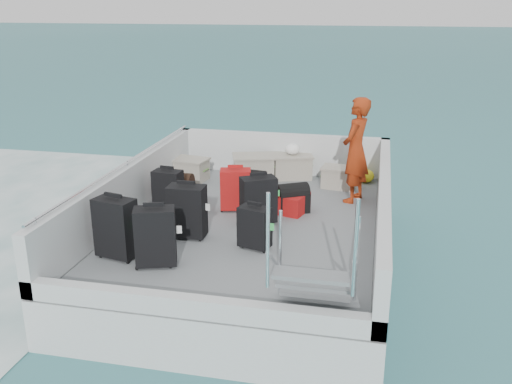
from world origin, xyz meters
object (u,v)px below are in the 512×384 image
suitcase_5 (236,190)px  passenger (356,150)px  crate_3 (339,178)px  suitcase_3 (155,238)px  suitcase_0 (116,229)px  crate_0 (190,170)px  suitcase_7 (258,201)px  suitcase_4 (187,212)px  suitcase_6 (255,228)px  suitcase_2 (168,190)px  suitcase_8 (283,201)px  crate_1 (254,168)px  crate_2 (292,167)px

suitcase_5 → passenger: bearing=12.2°
crate_3 → suitcase_3: bearing=-118.5°
suitcase_0 → crate_0: size_ratio=1.29×
suitcase_7 → crate_0: suitcase_7 is taller
suitcase_4 → suitcase_6: (0.90, -0.15, -0.08)m
suitcase_6 → suitcase_5: bearing=130.2°
suitcase_3 → crate_3: suitcase_3 is taller
suitcase_3 → crate_3: 3.76m
suitcase_0 → suitcase_6: size_ratio=1.37×
suitcase_2 → crate_0: size_ratio=1.04×
suitcase_7 → crate_0: bearing=102.6°
suitcase_2 → suitcase_4: suitcase_4 is taller
suitcase_0 → suitcase_7: suitcase_0 is taller
suitcase_3 → passenger: 3.43m
suitcase_6 → passenger: bearing=78.3°
suitcase_3 → passenger: bearing=34.2°
suitcase_8 → crate_1: size_ratio=1.05×
suitcase_3 → suitcase_6: size_ratio=1.31×
suitcase_3 → crate_0: bearing=83.3°
suitcase_6 → crate_2: 2.97m
suitcase_3 → suitcase_4: size_ratio=1.01×
suitcase_0 → suitcase_2: suitcase_0 is taller
suitcase_0 → suitcase_3: (0.53, -0.11, -0.02)m
suitcase_5 → crate_0: 1.66m
suitcase_6 → crate_1: bearing=119.1°
suitcase_2 → suitcase_4: (0.59, -0.89, 0.05)m
suitcase_3 → crate_2: 3.81m
suitcase_6 → crate_0: size_ratio=0.94×
suitcase_0 → suitcase_2: 1.64m
suitcase_4 → suitcase_6: 0.92m
suitcase_8 → crate_3: (0.70, 1.22, 0.02)m
suitcase_3 → suitcase_6: bearing=17.0°
suitcase_7 → passenger: size_ratio=0.41×
suitcase_2 → suitcase_7: 1.39m
suitcase_2 → suitcase_5: 0.96m
crate_0 → suitcase_0: bearing=-87.2°
suitcase_3 → suitcase_8: (1.09, 2.08, -0.21)m
crate_0 → crate_1: (1.04, 0.24, 0.03)m
suitcase_7 → passenger: (1.20, 1.20, 0.46)m
suitcase_7 → suitcase_8: 0.64m
suitcase_2 → crate_1: (0.87, 1.67, -0.10)m
suitcase_7 → crate_2: bearing=56.9°
passenger → suitcase_0: bearing=-25.8°
suitcase_5 → crate_1: (-0.07, 1.47, -0.10)m
suitcase_0 → suitcase_3: suitcase_0 is taller
suitcase_3 → suitcase_8: 2.35m
crate_0 → passenger: (2.73, -0.47, 0.61)m
suitcase_8 → crate_1: 1.53m
suitcase_3 → suitcase_0: bearing=149.2°
suitcase_4 → suitcase_7: bearing=39.1°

